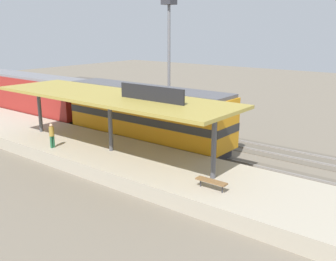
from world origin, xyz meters
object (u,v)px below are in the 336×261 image
at_px(passenger_carriage_single, 18,93).
at_px(freight_car, 109,99).
at_px(locomotive, 146,115).
at_px(person_waiting, 52,134).
at_px(platform_bench, 211,181).
at_px(light_mast, 169,34).

bearing_deg(passenger_carriage_single, freight_car, -62.85).
distance_m(locomotive, person_waiting, 7.23).
bearing_deg(platform_bench, person_waiting, 93.02).
bearing_deg(freight_car, passenger_carriage_single, 117.15).
bearing_deg(passenger_carriage_single, person_waiting, -113.62).
relative_size(locomotive, freight_car, 1.20).
bearing_deg(light_mast, person_waiting, -175.63).
relative_size(platform_bench, light_mast, 0.15).
height_order(passenger_carriage_single, person_waiting, passenger_carriage_single).
height_order(platform_bench, passenger_carriage_single, passenger_carriage_single).
bearing_deg(locomotive, light_mast, 26.49).
distance_m(freight_car, light_mast, 8.83).
height_order(light_mast, person_waiting, light_mast).
xyz_separation_m(locomotive, light_mast, (7.80, 3.89, 5.99)).
relative_size(freight_car, light_mast, 1.03).
height_order(freight_car, person_waiting, freight_car).
height_order(locomotive, light_mast, light_mast).
height_order(platform_bench, freight_car, freight_car).
bearing_deg(passenger_carriage_single, locomotive, -90.00).
bearing_deg(light_mast, passenger_carriage_single, 118.93).
height_order(platform_bench, light_mast, light_mast).
bearing_deg(person_waiting, freight_car, 29.03).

